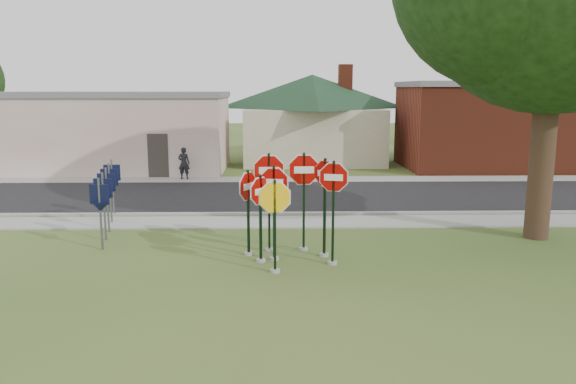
{
  "coord_description": "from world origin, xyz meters",
  "views": [
    {
      "loc": [
        -0.22,
        -12.49,
        4.37
      ],
      "look_at": [
        0.1,
        2.0,
        1.69
      ],
      "focal_mm": 35.0,
      "sensor_mm": 36.0,
      "label": 1
    }
  ],
  "objects_px": {
    "stop_sign_yellow": "(275,214)",
    "pedestrian": "(184,163)",
    "stop_sign_center": "(274,200)",
    "stop_sign_left": "(260,208)"
  },
  "relations": [
    {
      "from": "stop_sign_left",
      "to": "pedestrian",
      "type": "xyz_separation_m",
      "value": [
        -4.03,
        13.06,
        -0.58
      ]
    },
    {
      "from": "stop_sign_yellow",
      "to": "stop_sign_left",
      "type": "bearing_deg",
      "value": 113.02
    },
    {
      "from": "stop_sign_yellow",
      "to": "pedestrian",
      "type": "height_order",
      "value": "stop_sign_yellow"
    },
    {
      "from": "stop_sign_yellow",
      "to": "stop_sign_left",
      "type": "relative_size",
      "value": 1.02
    },
    {
      "from": "stop_sign_yellow",
      "to": "stop_sign_left",
      "type": "distance_m",
      "value": 0.93
    },
    {
      "from": "stop_sign_center",
      "to": "stop_sign_left",
      "type": "distance_m",
      "value": 0.41
    },
    {
      "from": "stop_sign_center",
      "to": "stop_sign_left",
      "type": "height_order",
      "value": "stop_sign_center"
    },
    {
      "from": "stop_sign_center",
      "to": "stop_sign_left",
      "type": "xyz_separation_m",
      "value": [
        -0.34,
        -0.15,
        -0.17
      ]
    },
    {
      "from": "stop_sign_yellow",
      "to": "stop_sign_left",
      "type": "xyz_separation_m",
      "value": [
        -0.36,
        0.85,
        -0.03
      ]
    },
    {
      "from": "stop_sign_center",
      "to": "stop_sign_yellow",
      "type": "bearing_deg",
      "value": -88.76
    }
  ]
}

